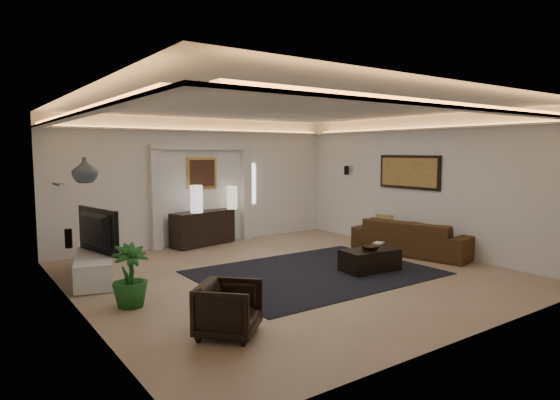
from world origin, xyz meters
TOP-DOWN VIEW (x-y plane):
  - floor at (0.00, 0.00)m, footprint 7.00×7.00m
  - ceiling at (0.00, 0.00)m, footprint 7.00×7.00m
  - wall_back at (0.00, 3.50)m, footprint 7.00×0.00m
  - wall_front at (0.00, -3.50)m, footprint 7.00×0.00m
  - wall_left at (-3.50, 0.00)m, footprint 0.00×7.00m
  - wall_right at (3.50, 0.00)m, footprint 0.00×7.00m
  - cove_soffit at (0.00, 0.00)m, footprint 7.00×7.00m
  - daylight_slit at (1.35, 3.48)m, footprint 0.25×0.03m
  - area_rug at (0.40, -0.20)m, footprint 4.00×3.00m
  - pilaster_left at (-1.15, 3.40)m, footprint 0.22×0.20m
  - pilaster_right at (1.15, 3.40)m, footprint 0.22×0.20m
  - alcove_header at (0.00, 3.40)m, footprint 2.52×0.20m
  - painting_frame at (0.00, 3.47)m, footprint 0.74×0.04m
  - painting_canvas at (0.00, 3.44)m, footprint 0.62×0.02m
  - art_panel_frame at (3.47, 0.30)m, footprint 0.04×1.64m
  - art_panel_gold at (3.44, 0.30)m, footprint 0.02×1.50m
  - wall_sconce at (3.38, 2.20)m, footprint 0.12×0.12m
  - wall_niche at (-3.44, 1.40)m, footprint 0.10×0.55m
  - console at (-0.10, 3.25)m, footprint 1.62×0.83m
  - lamp_left at (-0.32, 3.11)m, footprint 0.28×0.28m
  - lamp_right at (0.67, 3.25)m, footprint 0.26×0.26m
  - media_ledge at (-2.87, 1.81)m, footprint 1.12×2.33m
  - tv at (-2.94, 1.69)m, footprint 1.33×0.43m
  - figurine at (-3.15, 2.41)m, footprint 0.15×0.15m
  - ginger_jar at (-3.13, 1.08)m, footprint 0.50×0.50m
  - plant at (-2.87, -0.15)m, footprint 0.51×0.51m
  - sofa at (3.08, -0.17)m, footprint 2.62×1.49m
  - throw_blanket at (2.95, -0.25)m, footprint 0.66×0.58m
  - throw_pillow at (3.15, 0.70)m, footprint 0.21×0.39m
  - coffee_table at (1.29, -0.67)m, footprint 1.08×0.65m
  - bowl at (1.27, -0.69)m, footprint 0.37×0.37m
  - magazine at (1.81, -0.39)m, footprint 0.27×0.24m
  - armchair at (-2.26, -1.84)m, footprint 0.97×0.97m

SIDE VIEW (x-z plane):
  - floor at x=0.00m, z-range 0.00..0.00m
  - area_rug at x=0.40m, z-range 0.00..0.01m
  - coffee_table at x=1.29m, z-range 0.01..0.40m
  - media_ledge at x=-2.87m, z-range 0.01..0.44m
  - armchair at x=-2.26m, z-range 0.00..0.63m
  - sofa at x=3.08m, z-range 0.00..0.72m
  - console at x=-0.10m, z-range 0.01..0.79m
  - magazine at x=1.81m, z-range 0.41..0.44m
  - plant at x=-2.87m, z-range 0.00..0.88m
  - bowl at x=1.27m, z-range 0.41..0.49m
  - throw_blanket at x=2.95m, z-range 0.52..0.58m
  - throw_pillow at x=3.15m, z-range 0.36..0.74m
  - figurine at x=-3.15m, z-range 0.47..0.81m
  - tv at x=-2.94m, z-range 0.45..1.21m
  - lamp_left at x=-0.32m, z-range 0.78..1.40m
  - lamp_right at x=0.67m, z-range 0.82..1.36m
  - pilaster_left at x=-1.15m, z-range 0.00..2.20m
  - pilaster_right at x=1.15m, z-range 0.00..2.20m
  - daylight_slit at x=1.35m, z-range 0.85..1.85m
  - wall_back at x=0.00m, z-range -2.05..4.95m
  - wall_front at x=0.00m, z-range -2.05..4.95m
  - wall_left at x=-3.50m, z-range -2.05..4.95m
  - wall_right at x=3.50m, z-range -2.05..4.95m
  - painting_frame at x=0.00m, z-range 1.28..2.02m
  - painting_canvas at x=0.00m, z-range 1.34..1.96m
  - wall_niche at x=-3.44m, z-range 1.63..1.67m
  - wall_sconce at x=3.38m, z-range 1.57..1.79m
  - art_panel_gold at x=3.44m, z-range 1.39..2.01m
  - art_panel_frame at x=3.47m, z-range 1.33..2.07m
  - ginger_jar at x=-3.13m, z-range 1.67..2.06m
  - alcove_header at x=0.00m, z-range 2.19..2.31m
  - cove_soffit at x=0.00m, z-range 2.60..2.64m
  - ceiling at x=0.00m, z-range 2.90..2.90m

